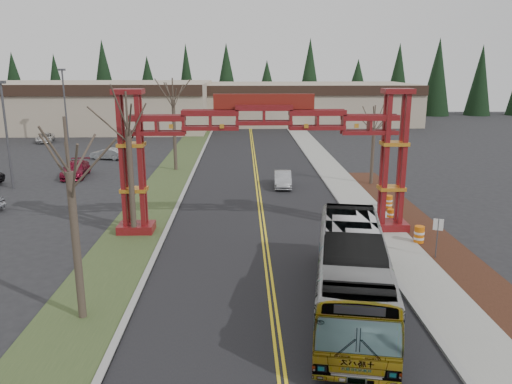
{
  "coord_description": "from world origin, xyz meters",
  "views": [
    {
      "loc": [
        -1.28,
        -11.99,
        10.27
      ],
      "look_at": [
        -0.59,
        13.45,
        3.76
      ],
      "focal_mm": 35.0,
      "sensor_mm": 36.0,
      "label": 1
    }
  ],
  "objects_px": {
    "retail_building_east": "(304,103)",
    "street_sign": "(438,231)",
    "barrel_north": "(388,202)",
    "parked_car_far_a": "(108,154)",
    "bare_tree_right_far": "(374,128)",
    "parked_car_mid_a": "(76,169)",
    "bare_tree_median_mid": "(128,130)",
    "parked_car_far_b": "(45,138)",
    "barrel_south": "(419,235)",
    "gateway_arch": "(264,138)",
    "bare_tree_median_far": "(173,102)",
    "light_pole_near": "(6,127)",
    "retail_building_west": "(68,105)",
    "bare_tree_median_near": "(69,173)",
    "transit_bus": "(352,272)",
    "silver_sedan": "(283,179)",
    "light_pole_far": "(65,101)",
    "barrel_mid": "(390,216)"
  },
  "relations": [
    {
      "from": "retail_building_east",
      "to": "street_sign",
      "type": "distance_m",
      "value": 66.91
    },
    {
      "from": "street_sign",
      "to": "barrel_north",
      "type": "height_order",
      "value": "street_sign"
    },
    {
      "from": "parked_car_far_a",
      "to": "bare_tree_right_far",
      "type": "xyz_separation_m",
      "value": [
        26.39,
        -12.95,
        4.38
      ]
    },
    {
      "from": "parked_car_mid_a",
      "to": "bare_tree_median_mid",
      "type": "distance_m",
      "value": 20.06
    },
    {
      "from": "parked_car_far_b",
      "to": "barrel_south",
      "type": "relative_size",
      "value": 4.03
    },
    {
      "from": "gateway_arch",
      "to": "bare_tree_median_far",
      "type": "xyz_separation_m",
      "value": [
        -8.0,
        19.18,
        0.77
      ]
    },
    {
      "from": "bare_tree_median_far",
      "to": "parked_car_far_a",
      "type": "bearing_deg",
      "value": 143.29
    },
    {
      "from": "retail_building_east",
      "to": "light_pole_near",
      "type": "xyz_separation_m",
      "value": [
        -30.95,
        -49.99,
        1.7
      ]
    },
    {
      "from": "parked_car_far_b",
      "to": "barrel_north",
      "type": "xyz_separation_m",
      "value": [
        37.59,
        -33.59,
        -0.11
      ]
    },
    {
      "from": "retail_building_west",
      "to": "retail_building_east",
      "type": "xyz_separation_m",
      "value": [
        40.0,
        8.0,
        -0.25
      ]
    },
    {
      "from": "parked_car_mid_a",
      "to": "bare_tree_median_near",
      "type": "relative_size",
      "value": 0.6
    },
    {
      "from": "retail_building_west",
      "to": "bare_tree_median_near",
      "type": "xyz_separation_m",
      "value": [
        22.0,
        -64.9,
        2.43
      ]
    },
    {
      "from": "bare_tree_median_far",
      "to": "transit_bus",
      "type": "bearing_deg",
      "value": -68.92
    },
    {
      "from": "transit_bus",
      "to": "bare_tree_median_near",
      "type": "distance_m",
      "value": 12.24
    },
    {
      "from": "parked_car_far_a",
      "to": "barrel_north",
      "type": "height_order",
      "value": "parked_car_far_a"
    },
    {
      "from": "transit_bus",
      "to": "light_pole_near",
      "type": "bearing_deg",
      "value": 147.74
    },
    {
      "from": "silver_sedan",
      "to": "parked_car_far_b",
      "type": "height_order",
      "value": "silver_sedan"
    },
    {
      "from": "transit_bus",
      "to": "barrel_south",
      "type": "bearing_deg",
      "value": 63.82
    },
    {
      "from": "light_pole_far",
      "to": "barrel_south",
      "type": "bearing_deg",
      "value": -49.62
    },
    {
      "from": "parked_car_far_a",
      "to": "parked_car_mid_a",
      "type": "bearing_deg",
      "value": 11.26
    },
    {
      "from": "transit_bus",
      "to": "retail_building_west",
      "type": "bearing_deg",
      "value": 127.64
    },
    {
      "from": "transit_bus",
      "to": "bare_tree_right_far",
      "type": "height_order",
      "value": "bare_tree_right_far"
    },
    {
      "from": "retail_building_east",
      "to": "silver_sedan",
      "type": "bearing_deg",
      "value": -98.9
    },
    {
      "from": "barrel_mid",
      "to": "barrel_north",
      "type": "xyz_separation_m",
      "value": [
        0.74,
        3.06,
        0.07
      ]
    },
    {
      "from": "transit_bus",
      "to": "light_pole_far",
      "type": "height_order",
      "value": "light_pole_far"
    },
    {
      "from": "retail_building_east",
      "to": "barrel_south",
      "type": "distance_m",
      "value": 64.57
    },
    {
      "from": "silver_sedan",
      "to": "street_sign",
      "type": "xyz_separation_m",
      "value": [
        6.98,
        -16.83,
        0.98
      ]
    },
    {
      "from": "bare_tree_right_far",
      "to": "barrel_south",
      "type": "bearing_deg",
      "value": -93.62
    },
    {
      "from": "silver_sedan",
      "to": "light_pole_far",
      "type": "xyz_separation_m",
      "value": [
        -26.82,
        25.19,
        4.98
      ]
    },
    {
      "from": "parked_car_far_b",
      "to": "street_sign",
      "type": "relative_size",
      "value": 1.94
    },
    {
      "from": "parked_car_far_b",
      "to": "light_pole_far",
      "type": "bearing_deg",
      "value": -33.95
    },
    {
      "from": "retail_building_east",
      "to": "parked_car_mid_a",
      "type": "distance_m",
      "value": 53.08
    },
    {
      "from": "silver_sedan",
      "to": "light_pole_near",
      "type": "xyz_separation_m",
      "value": [
        -23.11,
        0.06,
        4.54
      ]
    },
    {
      "from": "transit_bus",
      "to": "parked_car_far_a",
      "type": "distance_m",
      "value": 40.81
    },
    {
      "from": "transit_bus",
      "to": "bare_tree_median_far",
      "type": "distance_m",
      "value": 31.97
    },
    {
      "from": "transit_bus",
      "to": "parked_car_far_a",
      "type": "xyz_separation_m",
      "value": [
        -19.74,
        35.7,
        -1.05
      ]
    },
    {
      "from": "parked_car_far_a",
      "to": "bare_tree_right_far",
      "type": "distance_m",
      "value": 29.72
    },
    {
      "from": "gateway_arch",
      "to": "barrel_south",
      "type": "bearing_deg",
      "value": -15.69
    },
    {
      "from": "parked_car_far_a",
      "to": "barrel_south",
      "type": "distance_m",
      "value": 37.81
    },
    {
      "from": "light_pole_far",
      "to": "barrel_south",
      "type": "relative_size",
      "value": 8.81
    },
    {
      "from": "parked_car_far_a",
      "to": "barrel_south",
      "type": "height_order",
      "value": "parked_car_far_a"
    },
    {
      "from": "light_pole_near",
      "to": "street_sign",
      "type": "height_order",
      "value": "light_pole_near"
    },
    {
      "from": "retail_building_west",
      "to": "barrel_mid",
      "type": "height_order",
      "value": "retail_building_west"
    },
    {
      "from": "silver_sedan",
      "to": "barrel_south",
      "type": "relative_size",
      "value": 3.7
    },
    {
      "from": "retail_building_west",
      "to": "retail_building_east",
      "type": "relative_size",
      "value": 1.21
    },
    {
      "from": "light_pole_near",
      "to": "light_pole_far",
      "type": "distance_m",
      "value": 25.4
    },
    {
      "from": "street_sign",
      "to": "parked_car_mid_a",
      "type": "bearing_deg",
      "value": 140.88
    },
    {
      "from": "transit_bus",
      "to": "silver_sedan",
      "type": "relative_size",
      "value": 2.93
    },
    {
      "from": "transit_bus",
      "to": "bare_tree_median_far",
      "type": "height_order",
      "value": "bare_tree_median_far"
    },
    {
      "from": "retail_building_west",
      "to": "silver_sedan",
      "type": "xyz_separation_m",
      "value": [
        32.16,
        -42.05,
        -3.09
      ]
    }
  ]
}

